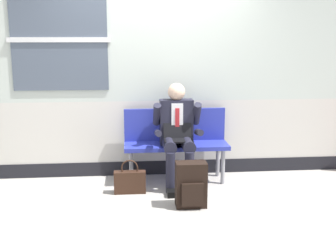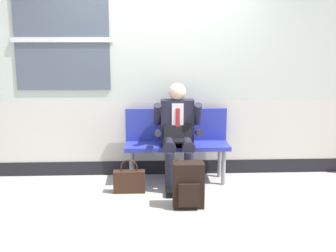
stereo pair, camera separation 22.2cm
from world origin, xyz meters
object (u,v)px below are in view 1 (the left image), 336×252
bench_with_person (176,139)px  backpack (191,185)px  person_seated (177,132)px  handbag (130,181)px

bench_with_person → backpack: 0.95m
person_seated → backpack: (0.07, -0.70, -0.42)m
bench_with_person → backpack: bench_with_person is taller
bench_with_person → handbag: 0.82m
handbag → person_seated: bearing=22.6°
bench_with_person → backpack: size_ratio=2.62×
backpack → bench_with_person: bearing=94.3°
bench_with_person → person_seated: size_ratio=1.04×
backpack → handbag: bearing=144.3°
person_seated → handbag: 0.81m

